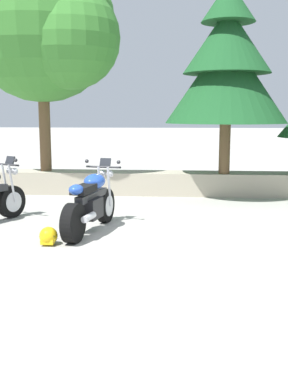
# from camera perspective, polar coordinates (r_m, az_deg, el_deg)

# --- Properties ---
(ground_plane) EXTENTS (120.00, 120.00, 0.00)m
(ground_plane) POSITION_cam_1_polar(r_m,az_deg,el_deg) (6.93, 5.53, -7.04)
(ground_plane) COLOR #A3A099
(stone_wall) EXTENTS (36.00, 0.80, 0.55)m
(stone_wall) POSITION_cam_1_polar(r_m,az_deg,el_deg) (11.56, 5.16, 1.06)
(stone_wall) COLOR #A89E89
(stone_wall) RESTS_ON ground
(motorcycle_blue_centre) EXTENTS (0.73, 2.05, 1.18)m
(motorcycle_blue_centre) POSITION_cam_1_polar(r_m,az_deg,el_deg) (7.91, -6.45, -1.36)
(motorcycle_blue_centre) COLOR black
(motorcycle_blue_centre) RESTS_ON ground
(rider_helmet) EXTENTS (0.28, 0.28, 0.28)m
(rider_helmet) POSITION_cam_1_polar(r_m,az_deg,el_deg) (7.25, -11.59, -5.31)
(rider_helmet) COLOR yellow
(rider_helmet) RESTS_ON ground
(leafy_tree_far_left) EXTENTS (3.78, 3.60, 5.29)m
(leafy_tree_far_left) POSITION_cam_1_polar(r_m,az_deg,el_deg) (11.96, -11.74, 18.89)
(leafy_tree_far_left) COLOR brown
(leafy_tree_far_left) RESTS_ON stone_wall
(pine_tree_mid_left) EXTENTS (2.83, 2.83, 4.38)m
(pine_tree_mid_left) POSITION_cam_1_polar(r_m,az_deg,el_deg) (11.33, 10.09, 15.07)
(pine_tree_mid_left) COLOR brown
(pine_tree_mid_left) RESTS_ON stone_wall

